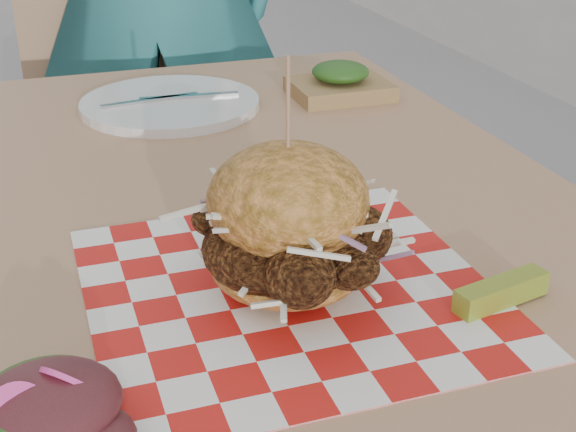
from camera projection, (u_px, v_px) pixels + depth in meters
name	position (u px, v px, depth m)	size (l,w,h in m)	color
patio_table	(235.00, 265.00, 0.94)	(0.80, 1.20, 0.75)	tan
patio_chair	(129.00, 97.00, 1.92)	(0.52, 0.53, 0.95)	tan
paper_liner	(288.00, 288.00, 0.74)	(0.36, 0.36, 0.00)	red
sandwich	(288.00, 229.00, 0.71)	(0.19, 0.19, 0.22)	#D6863C
pickle_spear	(501.00, 292.00, 0.71)	(0.10, 0.02, 0.02)	#91A830
side_salad	(53.00, 428.00, 0.54)	(0.14, 0.14, 0.05)	#3F1419
place_setting	(170.00, 104.00, 1.21)	(0.27, 0.27, 0.02)	white
kraft_tray	(340.00, 83.00, 1.26)	(0.15, 0.12, 0.06)	olive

